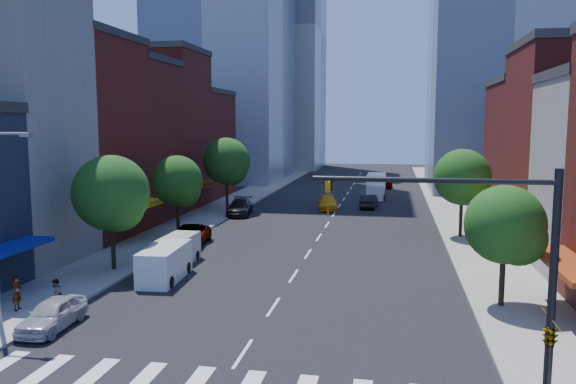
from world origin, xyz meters
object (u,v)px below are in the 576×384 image
Objects in this scene: parked_car_rear at (240,207)px; traffic_car_oncoming at (369,201)px; cargo_van_near at (164,264)px; pedestrian_near at (17,293)px; taxi at (328,203)px; traffic_car_far at (386,183)px; box_truck at (376,187)px; parked_car_front at (52,314)px; parked_car_second at (162,251)px; parked_car_third at (189,236)px; cargo_van_far at (176,251)px; pedestrian_far at (56,294)px.

traffic_car_oncoming is (12.89, 7.34, -0.06)m from parked_car_rear.
pedestrian_near is (-4.87, -6.83, 0.00)m from cargo_van_near.
pedestrian_near is at bearing -115.03° from taxi.
traffic_car_far is 0.57× the size of box_truck.
parked_car_front reaches higher than parked_car_second.
traffic_car_oncoming is at bearing 70.02° from parked_car_front.
parked_car_front is 18.06m from parked_car_third.
cargo_van_near is 3.67m from cargo_van_far.
cargo_van_far reaches higher than pedestrian_far.
traffic_car_far is at bearing 72.83° from cargo_van_near.
traffic_car_oncoming is at bearing 64.20° from parked_car_second.
traffic_car_far reaches higher than parked_car_front.
pedestrian_near is (-2.87, -31.14, 0.22)m from parked_car_rear.
parked_car_front is 39.09m from taxi.
pedestrian_far is at bearing -95.76° from parked_car_second.
box_truck reaches higher than pedestrian_near.
parked_car_third is at bearing -97.57° from parked_car_rear.
box_truck is (0.50, 8.59, 0.66)m from traffic_car_oncoming.
parked_car_third is 33.47m from box_truck.
parked_car_front is at bearing -97.28° from parked_car_rear.
box_truck reaches higher than parked_car_second.
parked_car_second is at bearing -116.32° from taxi.
traffic_car_far reaches higher than taxi.
taxi is at bearing 152.72° from pedestrian_far.
box_truck reaches higher than parked_car_rear.
parked_car_third is 3.55× the size of pedestrian_far.
parked_car_third is 16.64m from pedestrian_near.
traffic_car_oncoming is 2.61× the size of pedestrian_near.
parked_car_third is at bearing 102.69° from cargo_van_far.
taxi is 1.16× the size of traffic_car_far.
parked_car_second is at bearing 68.44° from traffic_car_oncoming.
cargo_van_far is at bearing 82.13° from parked_car_front.
parked_car_front is 3.47m from pedestrian_near.
parked_car_front is 0.85× the size of taxi.
parked_car_rear is 1.14× the size of taxi.
parked_car_front is at bearing 79.81° from traffic_car_far.
cargo_van_near is at bearing -92.85° from parked_car_rear.
cargo_van_far reaches higher than parked_car_third.
traffic_car_oncoming is at bearing 16.28° from taxi.
box_truck is at bearing 71.94° from cargo_van_far.
parked_car_second is 0.76× the size of parked_car_rear.
traffic_car_oncoming reaches higher than parked_car_second.
traffic_car_oncoming is at bearing 22.08° from parked_car_rear.
parked_car_second is 11.59m from pedestrian_near.
pedestrian_near is at bearing -111.71° from cargo_van_far.
traffic_car_oncoming is 2.93× the size of pedestrian_far.
cargo_van_near reaches higher than parked_car_third.
cargo_van_far is (1.16, 12.10, 0.24)m from parked_car_front.
cargo_van_far is at bearing -93.91° from parked_car_rear.
taxi is at bearing 24.76° from parked_car_rear.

